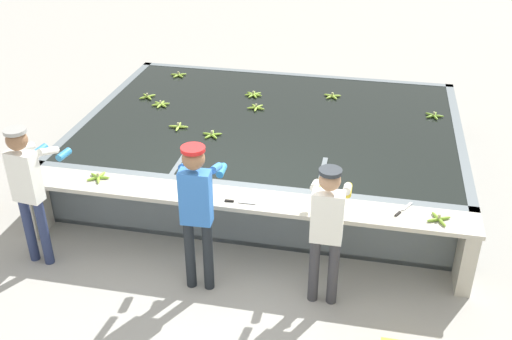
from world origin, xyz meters
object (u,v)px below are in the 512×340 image
object	(u,v)px
banana_bunch_floating_4	(434,116)
banana_bunch_floating_8	(332,96)
knife_1	(401,211)
banana_bunch_floating_6	(253,95)
banana_bunch_ledge_0	(98,177)
worker_1	(197,204)
banana_bunch_ledge_1	(439,219)
banana_bunch_floating_1	(161,104)
banana_bunch_floating_3	(178,75)
banana_bunch_floating_0	(256,108)
banana_bunch_floating_2	(178,127)
banana_bunch_floating_7	(212,135)
worker_0	(28,183)
worker_2	(327,223)
knife_0	(236,201)
banana_bunch_floating_5	(147,97)

from	to	relation	value
banana_bunch_floating_4	banana_bunch_floating_8	xyz separation A→B (m)	(-1.50, 0.44, 0.00)
knife_1	banana_bunch_floating_6	bearing A→B (deg)	127.74
banana_bunch_floating_6	banana_bunch_ledge_0	bearing A→B (deg)	-113.39
worker_1	banana_bunch_ledge_0	bearing A→B (deg)	155.65
banana_bunch_floating_4	banana_bunch_ledge_1	size ratio (longest dim) A/B	1.04
banana_bunch_floating_1	banana_bunch_floating_3	world-z (taller)	same
banana_bunch_floating_0	banana_bunch_floating_2	distance (m)	1.26
banana_bunch_floating_6	banana_bunch_floating_7	xyz separation A→B (m)	(-0.25, -1.51, 0.00)
banana_bunch_floating_3	banana_bunch_floating_8	bearing A→B (deg)	-8.70
worker_0	banana_bunch_floating_1	size ratio (longest dim) A/B	6.03
worker_2	banana_bunch_floating_3	world-z (taller)	worker_2
banana_bunch_floating_0	knife_0	bearing A→B (deg)	-83.24
worker_2	banana_bunch_floating_0	xyz separation A→B (m)	(-1.35, 2.99, -0.13)
worker_1	banana_bunch_floating_4	bearing A→B (deg)	52.23
banana_bunch_floating_7	banana_bunch_floating_1	bearing A→B (deg)	140.57
banana_bunch_floating_6	banana_bunch_floating_8	size ratio (longest dim) A/B	1.01
banana_bunch_floating_3	banana_bunch_floating_6	xyz separation A→B (m)	(1.41, -0.59, -0.00)
banana_bunch_floating_5	banana_bunch_floating_8	size ratio (longest dim) A/B	0.82
banana_bunch_floating_2	banana_bunch_ledge_1	size ratio (longest dim) A/B	1.06
banana_bunch_floating_3	knife_0	size ratio (longest dim) A/B	0.79
banana_bunch_floating_2	banana_bunch_floating_5	xyz separation A→B (m)	(-0.81, 0.94, 0.00)
banana_bunch_floating_3	banana_bunch_ledge_0	bearing A→B (deg)	-87.33
banana_bunch_floating_1	banana_bunch_floating_5	distance (m)	0.39
worker_2	banana_bunch_ledge_0	bearing A→B (deg)	167.84
banana_bunch_floating_4	banana_bunch_floating_1	bearing A→B (deg)	-174.11
banana_bunch_floating_4	banana_bunch_floating_6	xyz separation A→B (m)	(-2.70, 0.25, -0.00)
worker_0	worker_2	size ratio (longest dim) A/B	1.06
banana_bunch_floating_4	knife_0	world-z (taller)	banana_bunch_floating_4
banana_bunch_floating_5	knife_1	world-z (taller)	banana_bunch_floating_5
banana_bunch_floating_7	banana_bunch_floating_8	size ratio (longest dim) A/B	0.99
banana_bunch_floating_2	banana_bunch_ledge_1	world-z (taller)	banana_bunch_ledge_1
banana_bunch_floating_0	banana_bunch_floating_1	world-z (taller)	same
worker_0	banana_bunch_floating_2	bearing A→B (deg)	64.63
banana_bunch_floating_6	worker_1	bearing A→B (deg)	-87.41
banana_bunch_floating_8	knife_1	world-z (taller)	banana_bunch_floating_8
banana_bunch_floating_1	knife_0	distance (m)	2.96
banana_bunch_floating_5	banana_bunch_ledge_1	world-z (taller)	banana_bunch_ledge_1
banana_bunch_floating_1	banana_bunch_floating_6	bearing A→B (deg)	27.38
worker_2	banana_bunch_ledge_1	xyz separation A→B (m)	(1.13, 0.50, -0.12)
worker_0	banana_bunch_floating_3	size ratio (longest dim) A/B	6.12
banana_bunch_floating_3	banana_bunch_ledge_0	distance (m)	3.49
banana_bunch_floating_2	banana_bunch_floating_5	size ratio (longest dim) A/B	1.24
worker_0	banana_bunch_ledge_1	bearing A→B (deg)	6.41
banana_bunch_floating_6	banana_bunch_floating_8	world-z (taller)	same
worker_0	banana_bunch_ledge_1	size ratio (longest dim) A/B	6.37
worker_0	banana_bunch_ledge_1	xyz separation A→B (m)	(4.39, 0.49, -0.19)
worker_0	banana_bunch_floating_8	bearing A→B (deg)	50.88
banana_bunch_floating_0	worker_0	bearing A→B (deg)	-122.78
banana_bunch_floating_3	banana_bunch_floating_8	world-z (taller)	same
worker_2	banana_bunch_floating_8	size ratio (longest dim) A/B	5.77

